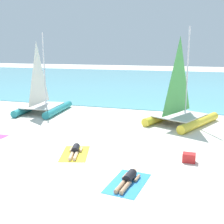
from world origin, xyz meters
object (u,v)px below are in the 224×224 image
at_px(sailboat_teal, 43,101).
at_px(sunbather_center_right, 75,150).
at_px(towel_rightmost, 128,183).
at_px(sunbather_rightmost, 128,179).
at_px(sailboat_yellow, 181,110).
at_px(towel_center_right, 75,154).
at_px(cooler_box, 189,158).

xyz_separation_m(sailboat_teal, sunbather_center_right, (5.64, -6.63, -0.69)).
height_order(towel_rightmost, sunbather_rightmost, sunbather_rightmost).
bearing_deg(sailboat_yellow, towel_center_right, -96.33).
height_order(towel_center_right, sunbather_rightmost, sunbather_rightmost).
relative_size(sailboat_yellow, sunbather_center_right, 3.69).
height_order(towel_rightmost, cooler_box, cooler_box).
xyz_separation_m(sailboat_teal, sailboat_yellow, (9.52, -0.17, 0.03)).
bearing_deg(towel_rightmost, sailboat_yellow, 83.08).
distance_m(towel_center_right, sunbather_rightmost, 3.40).
relative_size(sailboat_teal, towel_center_right, 2.90).
xyz_separation_m(sunbather_center_right, towel_rightmost, (2.85, -1.99, -0.13)).
height_order(sailboat_teal, towel_center_right, sailboat_teal).
distance_m(sunbather_rightmost, cooler_box, 3.05).
bearing_deg(towel_center_right, sailboat_yellow, 59.38).
relative_size(sailboat_teal, sunbather_rightmost, 3.52).
height_order(towel_center_right, cooler_box, cooler_box).
bearing_deg(sunbather_rightmost, towel_rightmost, -90.00).
bearing_deg(sunbather_rightmost, cooler_box, 58.25).
height_order(sailboat_teal, sunbather_center_right, sailboat_teal).
distance_m(sailboat_teal, sunbather_rightmost, 12.08).
relative_size(towel_center_right, towel_rightmost, 1.00).
bearing_deg(sailboat_teal, sunbather_center_right, -55.49).
distance_m(towel_rightmost, sunbather_rightmost, 0.14).
bearing_deg(sunbather_rightmost, sailboat_teal, 140.05).
bearing_deg(sunbather_center_right, cooler_box, -10.77).
distance_m(sunbather_center_right, cooler_box, 4.72).
bearing_deg(sunbather_center_right, sailboat_yellow, 42.03).
xyz_separation_m(sailboat_teal, towel_center_right, (5.66, -6.69, -0.82)).
xyz_separation_m(sailboat_yellow, towel_center_right, (-3.86, -6.52, -0.84)).
relative_size(sailboat_teal, sailboat_yellow, 0.97).
bearing_deg(sailboat_yellow, towel_rightmost, -72.63).
bearing_deg(sunbather_center_right, sailboat_teal, 113.39).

